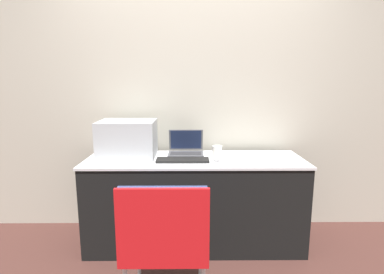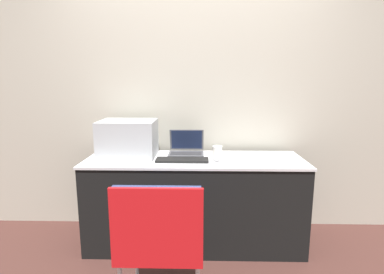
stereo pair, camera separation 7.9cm
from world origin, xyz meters
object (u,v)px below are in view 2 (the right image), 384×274
(printer, at_px, (128,137))
(external_keyboard, at_px, (182,160))
(chair, at_px, (160,235))
(coffee_cup, at_px, (217,151))
(laptop_left, at_px, (186,149))
(mouse, at_px, (216,159))

(printer, xyz_separation_m, external_keyboard, (0.48, -0.15, -0.16))
(chair, bearing_deg, coffee_cup, 67.95)
(laptop_left, bearing_deg, external_keyboard, -95.42)
(external_keyboard, distance_m, coffee_cup, 0.33)
(printer, xyz_separation_m, chair, (0.39, -0.94, -0.39))
(chair, bearing_deg, external_keyboard, 83.87)
(laptop_left, xyz_separation_m, chair, (-0.11, -1.04, -0.27))
(laptop_left, relative_size, external_keyboard, 0.72)
(external_keyboard, distance_m, chair, 0.83)
(chair, bearing_deg, laptop_left, 84.03)
(coffee_cup, relative_size, mouse, 1.47)
(external_keyboard, bearing_deg, printer, 162.46)
(coffee_cup, distance_m, mouse, 0.15)
(printer, distance_m, chair, 1.09)
(printer, bearing_deg, chair, -67.55)
(printer, relative_size, laptop_left, 1.53)
(external_keyboard, bearing_deg, chair, -96.13)
(external_keyboard, height_order, chair, chair)
(printer, relative_size, chair, 0.54)
(external_keyboard, bearing_deg, coffee_cup, 26.40)
(laptop_left, relative_size, coffee_cup, 3.22)
(coffee_cup, distance_m, chair, 1.05)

